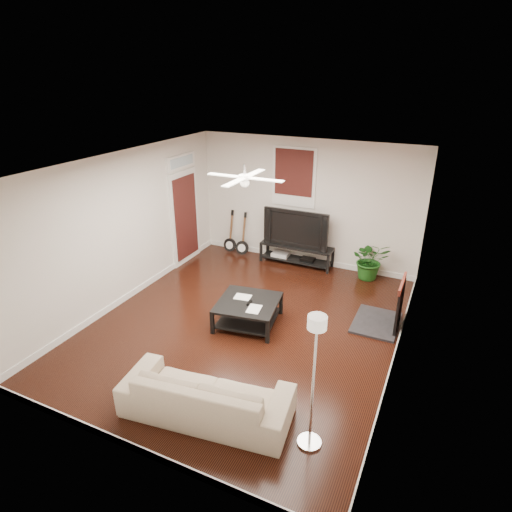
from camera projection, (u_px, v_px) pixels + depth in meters
The scene contains 14 objects.
room at pixel (246, 251), 6.94m from camera, with size 5.01×6.01×2.81m.
brick_accent at pixel (414, 254), 6.80m from camera, with size 0.02×2.20×2.80m, color #A04433.
fireplace at pixel (388, 302), 7.29m from camera, with size 0.80×1.10×0.92m, color black.
window_back at pixel (294, 177), 9.30m from camera, with size 1.00×0.06×1.30m, color #3A130F.
door_left at pixel (185, 209), 9.53m from camera, with size 0.08×1.00×2.50m, color white.
tv_stand at pixel (296, 254), 9.75m from camera, with size 1.65×0.44×0.46m, color black.
tv at pixel (298, 227), 9.51m from camera, with size 1.48×0.19×0.85m, color black.
coffee_table at pixel (248, 312), 7.46m from camera, with size 1.02×1.02×0.43m, color black.
sofa at pixel (206, 394), 5.43m from camera, with size 2.17×0.85×0.63m, color tan.
floor_lamp at pixel (313, 384), 4.76m from camera, with size 0.29×0.29×1.77m, color silver, non-canonical shape.
potted_plant at pixel (370, 260), 9.00m from camera, with size 0.77×0.66×0.85m, color #195017.
guitar_left at pixel (230, 232), 10.28m from camera, with size 0.32×0.23×1.04m, color black, non-canonical shape.
guitar_right at pixel (242, 235), 10.11m from camera, with size 0.32×0.23×1.04m, color black, non-canonical shape.
ceiling_fan at pixel (245, 177), 6.46m from camera, with size 1.24×1.24×0.32m, color white, non-canonical shape.
Camera 1 is at (2.87, -5.72, 4.09)m, focal length 30.09 mm.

